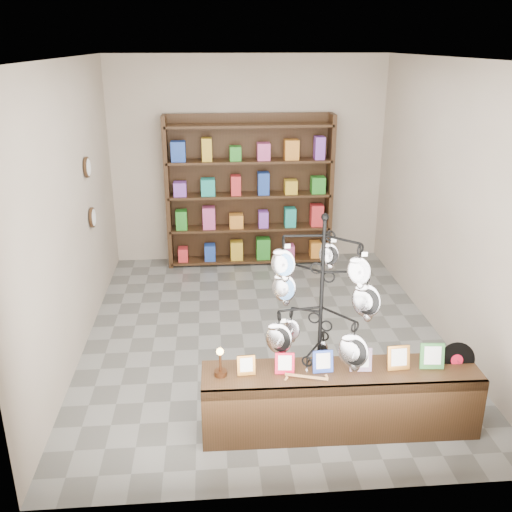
{
  "coord_description": "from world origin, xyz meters",
  "views": [
    {
      "loc": [
        -0.57,
        -5.8,
        3.16
      ],
      "look_at": [
        -0.18,
        -1.0,
        1.33
      ],
      "focal_mm": 40.0,
      "sensor_mm": 36.0,
      "label": 1
    }
  ],
  "objects": [
    {
      "name": "front_shelf",
      "position": [
        0.48,
        -1.76,
        0.29
      ],
      "size": [
        2.34,
        0.52,
        0.83
      ],
      "rotation": [
        0.0,
        0.0,
        -0.02
      ],
      "color": "black",
      "rests_on": "ground"
    },
    {
      "name": "wall_clocks",
      "position": [
        -1.97,
        0.8,
        1.5
      ],
      "size": [
        0.03,
        0.24,
        0.84
      ],
      "color": "black",
      "rests_on": "ground"
    },
    {
      "name": "ground",
      "position": [
        0.0,
        0.0,
        0.0
      ],
      "size": [
        5.0,
        5.0,
        0.0
      ],
      "primitive_type": "plane",
      "color": "slate",
      "rests_on": "ground"
    },
    {
      "name": "back_shelving",
      "position": [
        0.0,
        2.3,
        1.03
      ],
      "size": [
        2.42,
        0.36,
        2.2
      ],
      "color": "black",
      "rests_on": "ground"
    },
    {
      "name": "display_tree",
      "position": [
        0.31,
        -1.63,
        1.1
      ],
      "size": [
        1.04,
        1.04,
        1.91
      ],
      "rotation": [
        0.0,
        0.0,
        -0.39
      ],
      "color": "black",
      "rests_on": "ground"
    },
    {
      "name": "room_envelope",
      "position": [
        0.0,
        0.0,
        1.85
      ],
      "size": [
        5.0,
        5.0,
        5.0
      ],
      "color": "#B3A490",
      "rests_on": "ground"
    }
  ]
}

